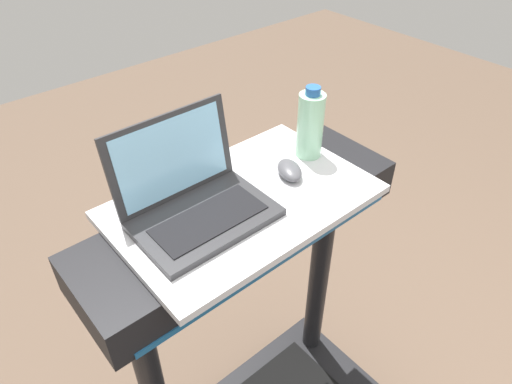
% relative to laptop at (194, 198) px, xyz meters
% --- Properties ---
extents(desk_board, '(0.65, 0.42, 0.02)m').
position_rel_laptop_xyz_m(desk_board, '(0.12, -0.03, -0.06)').
color(desk_board, silver).
rests_on(desk_board, treadmill_base).
extents(laptop, '(0.33, 0.25, 0.23)m').
position_rel_laptop_xyz_m(laptop, '(0.00, 0.00, 0.00)').
color(laptop, '#2D2D30').
rests_on(laptop, desk_board).
extents(computer_mouse, '(0.10, 0.12, 0.03)m').
position_rel_laptop_xyz_m(computer_mouse, '(0.28, -0.03, -0.03)').
color(computer_mouse, '#4C4C51').
rests_on(computer_mouse, desk_board).
extents(water_bottle, '(0.07, 0.07, 0.21)m').
position_rel_laptop_xyz_m(water_bottle, '(0.39, 0.01, 0.05)').
color(water_bottle, '#9EDBB2').
rests_on(water_bottle, desk_board).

